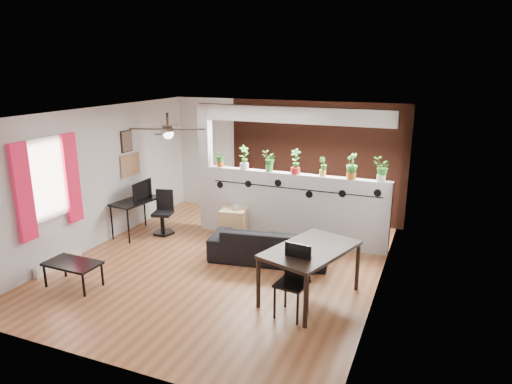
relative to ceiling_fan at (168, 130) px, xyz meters
The scene contains 28 objects.
room_shell 1.33m from the ceiling_fan, 20.56° to the left, with size 6.30×7.10×2.90m.
partition_wall 2.91m from the ceiling_fan, 48.37° to the left, with size 3.60×0.18×1.35m, color #BCBCC1.
ceiling_header 2.41m from the ceiling_fan, 48.37° to the left, with size 3.60×0.18×0.30m, color silver.
pier_column 2.09m from the ceiling_fan, 99.77° to the left, with size 0.22×0.20×2.60m, color #BCBCC1.
brick_panel 3.78m from the ceiling_fan, 63.93° to the left, with size 3.90×0.05×2.60m, color brown.
vine_decal 2.64m from the ceiling_fan, 46.80° to the left, with size 3.31×0.01×0.30m.
window_assembly 2.13m from the ceiling_fan, 152.87° to the right, with size 0.09×1.30×1.55m.
baseboard_heater 2.96m from the ceiling_fan, 152.65° to the right, with size 0.08×1.00×0.18m, color silver.
corkboard 2.38m from the ceiling_fan, 144.85° to the left, with size 0.03×0.60×0.45m, color #986C49.
framed_art 2.19m from the ceiling_fan, 145.97° to the left, with size 0.03×0.34×0.44m.
ceiling_fan is the anchor object (origin of this frame).
potted_plant_0 1.96m from the ceiling_fan, 89.36° to the left, with size 0.21×0.22×0.36m.
potted_plant_1 2.01m from the ceiling_fan, 73.11° to the left, with size 0.31×0.31×0.47m.
potted_plant_2 2.23m from the ceiling_fan, 59.19° to the left, with size 0.25×0.25×0.40m.
potted_plant_3 2.51m from the ceiling_fan, 48.37° to the left, with size 0.26×0.22×0.48m.
potted_plant_4 2.89m from the ceiling_fan, 40.24° to the left, with size 0.18×0.15×0.36m.
potted_plant_5 3.29m from the ceiling_fan, 34.15° to the left, with size 0.31×0.31×0.46m.
potted_plant_6 3.73m from the ceiling_fan, 29.51° to the left, with size 0.28×0.26×0.43m.
sofa 2.62m from the ceiling_fan, 26.90° to the left, with size 1.97×0.78×0.58m, color black.
cube_shelf 2.53m from the ceiling_fan, 72.49° to the left, with size 0.49×0.44×0.60m, color tan.
cup 2.27m from the ceiling_fan, 70.73° to the left, with size 0.13×0.13×0.10m, color gray.
computer_desk 2.39m from the ceiling_fan, 147.48° to the left, with size 0.65×1.06×0.72m.
monitor 2.34m from the ceiling_fan, 143.46° to the left, with size 0.06×0.35×0.20m, color black.
office_chair 2.46m from the ceiling_fan, 129.73° to the left, with size 0.46×0.46×0.88m.
dining_table 3.00m from the ceiling_fan, ahead, with size 1.30×1.66×0.80m.
book 2.91m from the ceiling_fan, 14.35° to the right, with size 0.18×0.24×0.02m, color gray.
folding_chair 3.09m from the ceiling_fan, 18.15° to the right, with size 0.45×0.45×1.00m.
coffee_table 2.57m from the ceiling_fan, 126.12° to the right, with size 0.87×0.50×0.40m.
Camera 1 is at (3.30, -6.55, 3.33)m, focal length 32.00 mm.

